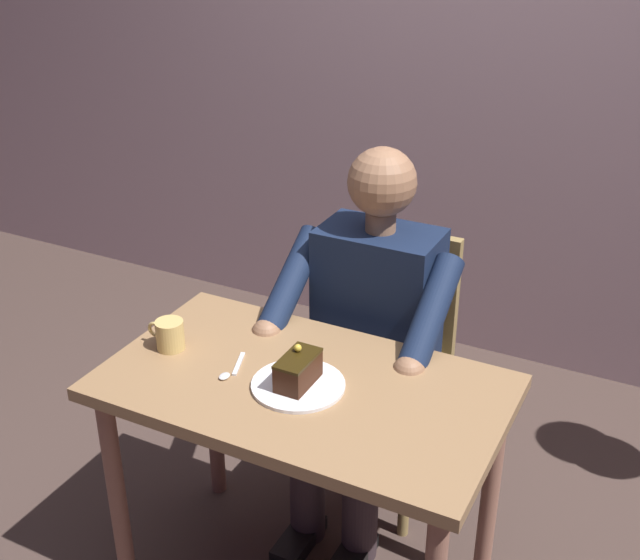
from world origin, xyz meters
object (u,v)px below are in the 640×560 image
(cake_slice, at_px, (297,370))
(dessert_spoon, at_px, (231,370))
(chair, at_px, (387,354))
(seated_person, at_px, (367,340))
(dining_table, at_px, (303,414))
(coffee_cup, at_px, (169,334))

(cake_slice, height_order, dessert_spoon, cake_slice)
(chair, bearing_deg, seated_person, 90.00)
(dining_table, xyz_separation_m, dessert_spoon, (0.19, 0.04, 0.11))
(dining_table, relative_size, chair, 1.18)
(dining_table, distance_m, cake_slice, 0.15)
(chair, bearing_deg, dessert_spoon, 73.12)
(seated_person, height_order, coffee_cup, seated_person)
(seated_person, bearing_deg, chair, -90.00)
(cake_slice, bearing_deg, coffee_cup, -0.95)
(chair, height_order, cake_slice, chair)
(dining_table, relative_size, cake_slice, 7.65)
(coffee_cup, bearing_deg, chair, -123.91)
(chair, bearing_deg, coffee_cup, 56.09)
(chair, xyz_separation_m, seated_person, (0.00, 0.17, 0.15))
(dessert_spoon, bearing_deg, chair, -106.88)
(dining_table, xyz_separation_m, chair, (0.00, -0.59, -0.14))
(dining_table, relative_size, dessert_spoon, 7.36)
(seated_person, distance_m, cake_slice, 0.46)
(cake_slice, xyz_separation_m, dessert_spoon, (0.19, 0.02, -0.05))
(dessert_spoon, bearing_deg, coffee_cup, -6.94)
(seated_person, height_order, cake_slice, seated_person)
(seated_person, distance_m, dessert_spoon, 0.50)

